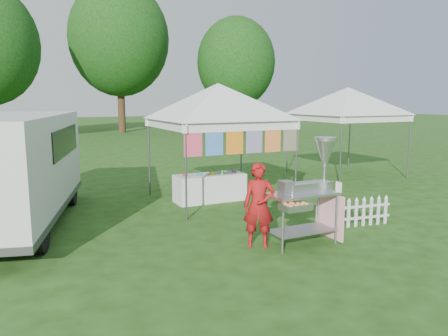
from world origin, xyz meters
TOP-DOWN VIEW (x-y plane):
  - ground at (0.00, 0.00)m, footprint 120.00×120.00m
  - canopy_main at (0.00, 3.49)m, footprint 4.24×4.24m
  - canopy_right at (5.50, 5.00)m, footprint 4.24×4.24m
  - tree_mid at (3.00, 28.00)m, footprint 7.60×7.60m
  - tree_right at (10.00, 22.00)m, footprint 5.60×5.60m
  - donut_cart at (0.08, -0.34)m, footprint 1.38×0.95m
  - vendor at (-0.89, -0.11)m, footprint 0.66×0.59m
  - cargo_van at (-4.87, 3.30)m, footprint 3.53×5.89m
  - picket_fence at (1.72, 0.06)m, footprint 1.25×0.19m
  - display_table at (-0.24, 3.51)m, footprint 1.80×0.70m

SIDE VIEW (x-z plane):
  - ground at x=0.00m, z-range 0.00..0.00m
  - picket_fence at x=1.72m, z-range 0.01..0.57m
  - display_table at x=-0.24m, z-range 0.00..0.70m
  - vendor at x=-0.89m, z-range 0.00..1.51m
  - donut_cart at x=0.08m, z-range 0.17..2.09m
  - cargo_van at x=-4.87m, z-range 0.09..2.38m
  - canopy_main at x=0.00m, z-range 1.26..4.71m
  - canopy_right at x=5.50m, z-range 1.27..4.72m
  - tree_right at x=10.00m, z-range 0.97..9.39m
  - tree_mid at x=3.00m, z-range 1.38..12.90m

